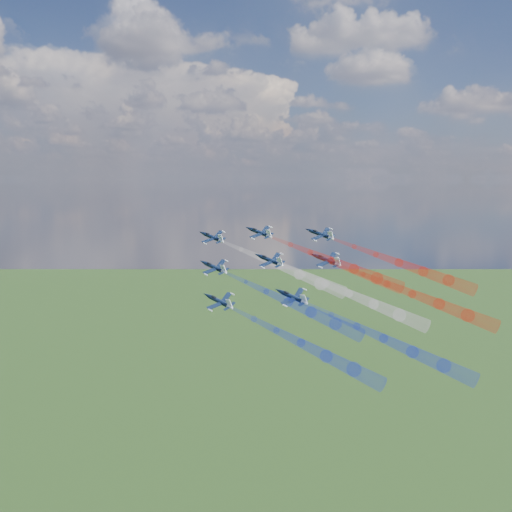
# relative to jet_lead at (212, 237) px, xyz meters

# --- Properties ---
(jet_lead) EXTENTS (13.31, 12.86, 7.97)m
(jet_lead) POSITION_rel_jet_lead_xyz_m (0.00, 0.00, 0.00)
(jet_lead) COLOR black
(trail_lead) EXTENTS (34.11, 27.89, 14.21)m
(trail_lead) POSITION_rel_jet_lead_xyz_m (19.40, -14.69, -6.03)
(trail_lead) COLOR white
(jet_inner_left) EXTENTS (13.31, 12.86, 7.97)m
(jet_inner_left) POSITION_rel_jet_lead_xyz_m (2.05, -15.27, -6.51)
(jet_inner_left) COLOR black
(trail_inner_left) EXTENTS (34.11, 27.89, 14.21)m
(trail_inner_left) POSITION_rel_jet_lead_xyz_m (21.46, -29.96, -12.54)
(trail_inner_left) COLOR #172AC6
(jet_inner_right) EXTENTS (13.31, 12.86, 7.97)m
(jet_inner_right) POSITION_rel_jet_lead_xyz_m (13.90, -0.97, 1.51)
(jet_inner_right) COLOR black
(trail_inner_right) EXTENTS (34.11, 27.89, 14.21)m
(trail_inner_right) POSITION_rel_jet_lead_xyz_m (33.31, -15.66, -4.51)
(trail_inner_right) COLOR red
(jet_outer_left) EXTENTS (13.31, 12.86, 7.97)m
(jet_outer_left) POSITION_rel_jet_lead_xyz_m (4.49, -27.80, -13.03)
(jet_outer_left) COLOR black
(trail_outer_left) EXTENTS (34.11, 27.89, 14.21)m
(trail_outer_left) POSITION_rel_jet_lead_xyz_m (23.90, -42.49, -19.06)
(trail_outer_left) COLOR #172AC6
(jet_center_third) EXTENTS (13.31, 12.86, 7.97)m
(jet_center_third) POSITION_rel_jet_lead_xyz_m (16.93, -13.62, -4.78)
(jet_center_third) COLOR black
(trail_center_third) EXTENTS (34.11, 27.89, 14.21)m
(trail_center_third) POSITION_rel_jet_lead_xyz_m (36.33, -28.31, -10.81)
(trail_center_third) COLOR white
(jet_outer_right) EXTENTS (13.31, 12.86, 7.97)m
(jet_outer_right) POSITION_rel_jet_lead_xyz_m (31.52, -1.52, 1.10)
(jet_outer_right) COLOR black
(trail_outer_right) EXTENTS (34.11, 27.89, 14.21)m
(trail_outer_right) POSITION_rel_jet_lead_xyz_m (50.92, -16.21, -4.93)
(trail_outer_right) COLOR red
(jet_rear_left) EXTENTS (13.31, 12.86, 7.97)m
(jet_rear_left) POSITION_rel_jet_lead_xyz_m (22.46, -29.25, -11.48)
(jet_rear_left) COLOR black
(trail_rear_left) EXTENTS (34.11, 27.89, 14.21)m
(trail_rear_left) POSITION_rel_jet_lead_xyz_m (41.86, -43.94, -17.50)
(trail_rear_left) COLOR #172AC6
(jet_rear_right) EXTENTS (13.31, 12.86, 7.97)m
(jet_rear_right) POSITION_rel_jet_lead_xyz_m (32.04, -14.63, -4.50)
(jet_rear_right) COLOR black
(trail_rear_right) EXTENTS (34.11, 27.89, 14.21)m
(trail_rear_right) POSITION_rel_jet_lead_xyz_m (51.44, -29.32, -10.53)
(trail_rear_right) COLOR red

